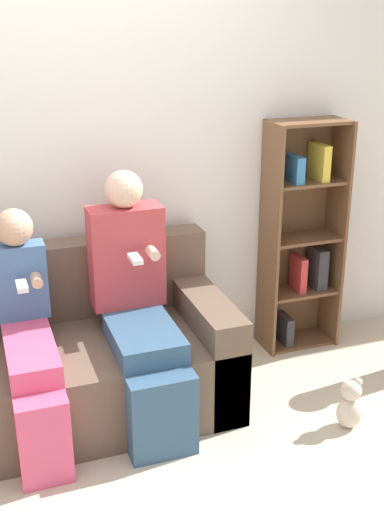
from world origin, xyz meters
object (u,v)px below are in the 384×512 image
object	(u,v)px
adult_seated	(138,301)
bookshelf	(300,238)
child_seated	(28,334)
teddy_bear	(350,405)
couch	(50,367)

from	to	relation	value
adult_seated	bookshelf	size ratio (longest dim) A/B	0.89
child_seated	teddy_bear	size ratio (longest dim) A/B	4.00
couch	bookshelf	distance (m)	1.64
bookshelf	child_seated	bearing A→B (deg)	-165.24
child_seated	teddy_bear	world-z (taller)	child_seated
adult_seated	bookshelf	bearing A→B (deg)	19.83
child_seated	bookshelf	size ratio (longest dim) A/B	0.78
bookshelf	adult_seated	bearing A→B (deg)	-160.17
adult_seated	teddy_bear	xyz separation A→B (m)	(0.94, -0.51, -0.50)
child_seated	bookshelf	bearing A→B (deg)	14.76
adult_seated	teddy_bear	world-z (taller)	adult_seated
couch	child_seated	xyz separation A→B (m)	(-0.10, -0.13, 0.27)
child_seated	adult_seated	bearing A→B (deg)	3.49
couch	bookshelf	world-z (taller)	bookshelf
couch	teddy_bear	bearing A→B (deg)	-23.63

